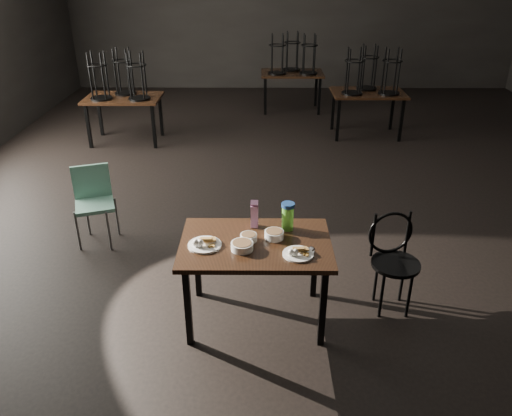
{
  "coord_description": "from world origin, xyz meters",
  "views": [
    {
      "loc": [
        -0.77,
        -5.75,
        2.78
      ],
      "look_at": [
        -0.8,
        -1.95,
        0.85
      ],
      "focal_mm": 35.0,
      "sensor_mm": 36.0,
      "label": 1
    }
  ],
  "objects_px": {
    "school_chair": "(94,198)",
    "water_bottle": "(288,216)",
    "bentwood_chair": "(393,254)",
    "main_table": "(256,251)",
    "juice_carton": "(254,214)"
  },
  "relations": [
    {
      "from": "bentwood_chair",
      "to": "juice_carton",
      "type": "bearing_deg",
      "value": 168.17
    },
    {
      "from": "juice_carton",
      "to": "bentwood_chair",
      "type": "bearing_deg",
      "value": -2.71
    },
    {
      "from": "bentwood_chair",
      "to": "school_chair",
      "type": "distance_m",
      "value": 3.09
    },
    {
      "from": "main_table",
      "to": "juice_carton",
      "type": "xyz_separation_m",
      "value": [
        -0.01,
        0.26,
        0.19
      ]
    },
    {
      "from": "school_chair",
      "to": "juice_carton",
      "type": "bearing_deg",
      "value": -50.6
    },
    {
      "from": "water_bottle",
      "to": "school_chair",
      "type": "distance_m",
      "value": 2.29
    },
    {
      "from": "water_bottle",
      "to": "school_chair",
      "type": "relative_size",
      "value": 0.29
    },
    {
      "from": "main_table",
      "to": "water_bottle",
      "type": "height_order",
      "value": "water_bottle"
    },
    {
      "from": "main_table",
      "to": "juice_carton",
      "type": "bearing_deg",
      "value": 92.65
    },
    {
      "from": "main_table",
      "to": "water_bottle",
      "type": "distance_m",
      "value": 0.39
    },
    {
      "from": "school_chair",
      "to": "water_bottle",
      "type": "bearing_deg",
      "value": -47.88
    },
    {
      "from": "main_table",
      "to": "bentwood_chair",
      "type": "height_order",
      "value": "bentwood_chair"
    },
    {
      "from": "water_bottle",
      "to": "bentwood_chair",
      "type": "relative_size",
      "value": 0.28
    },
    {
      "from": "main_table",
      "to": "school_chair",
      "type": "relative_size",
      "value": 1.44
    },
    {
      "from": "juice_carton",
      "to": "school_chair",
      "type": "bearing_deg",
      "value": 148.17
    }
  ]
}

